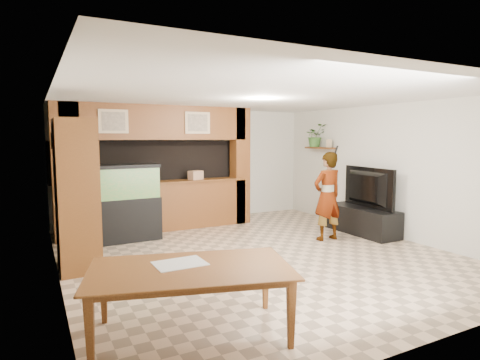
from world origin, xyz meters
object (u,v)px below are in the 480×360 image
aquarium (124,204)px  television (363,188)px  pantry_cabinet (76,195)px  person (327,196)px  dining_table (192,303)px

aquarium → television: (4.41, -1.62, 0.23)m
television → aquarium: bearing=75.1°
pantry_cabinet → aquarium: bearing=54.3°
pantry_cabinet → aquarium: (0.94, 1.30, -0.40)m
pantry_cabinet → person: pantry_cabinet is taller
aquarium → dining_table: size_ratio=0.74×
person → dining_table: 4.35m
aquarium → pantry_cabinet: bearing=-127.4°
pantry_cabinet → aquarium: 1.66m
aquarium → television: bearing=-21.8°
television → dining_table: (-4.60, -2.41, -0.60)m
aquarium → television: size_ratio=1.02×
person → dining_table: bearing=32.5°
aquarium → person: bearing=-27.8°
person → dining_table: (-3.62, -2.34, -0.50)m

